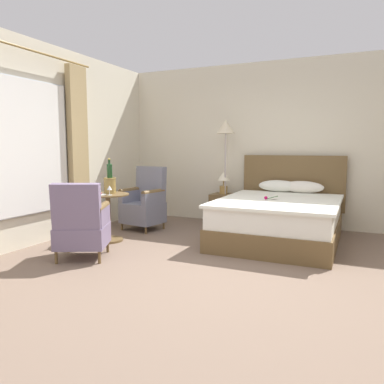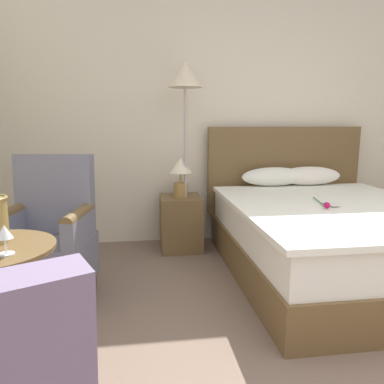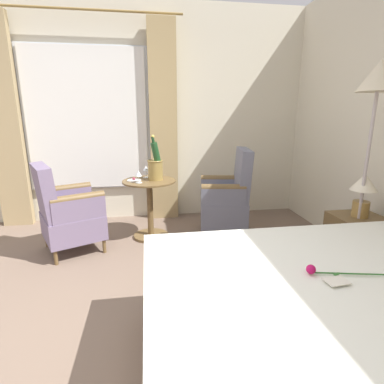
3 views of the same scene
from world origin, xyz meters
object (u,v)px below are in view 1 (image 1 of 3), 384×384
at_px(snack_plate, 101,195).
at_px(armchair_facing_bed, 81,225).
at_px(nightstand, 223,209).
at_px(wine_glass_near_edge, 109,188).
at_px(side_table_round, 108,214).
at_px(armchair_by_window, 145,203).
at_px(wine_glass_near_bucket, 97,186).
at_px(champagne_bucket, 110,182).
at_px(bed, 280,217).
at_px(bedside_lamp, 224,180).
at_px(floor_lamp_brass, 226,137).

relative_size(snack_plate, armchair_facing_bed, 0.17).
xyz_separation_m(nightstand, snack_plate, (-1.11, -2.00, 0.43)).
bearing_deg(nightstand, wine_glass_near_edge, -117.21).
height_order(wine_glass_near_edge, snack_plate, wine_glass_near_edge).
bearing_deg(side_table_round, wine_glass_near_edge, -43.68).
height_order(nightstand, armchair_by_window, armchair_by_window).
distance_m(wine_glass_near_bucket, wine_glass_near_edge, 0.29).
relative_size(nightstand, wine_glass_near_bucket, 3.80).
relative_size(side_table_round, champagne_bucket, 1.35).
relative_size(bed, side_table_round, 3.10).
distance_m(champagne_bucket, armchair_by_window, 0.94).
bearing_deg(champagne_bucket, bedside_lamp, 57.14).
xyz_separation_m(bed, snack_plate, (-2.26, -1.22, 0.36)).
bearing_deg(bedside_lamp, wine_glass_near_edge, -117.21).
height_order(nightstand, snack_plate, snack_plate).
distance_m(wine_glass_near_edge, armchair_by_window, 1.09).
bearing_deg(nightstand, champagne_bucket, -122.86).
relative_size(wine_glass_near_bucket, armchair_by_window, 0.14).
distance_m(nightstand, snack_plate, 2.32).
height_order(floor_lamp_brass, wine_glass_near_bucket, floor_lamp_brass).
xyz_separation_m(bed, champagne_bucket, (-2.28, -0.97, 0.50)).
xyz_separation_m(champagne_bucket, armchair_facing_bed, (0.27, -0.94, -0.42)).
height_order(floor_lamp_brass, side_table_round, floor_lamp_brass).
relative_size(nightstand, champagne_bucket, 1.06).
bearing_deg(snack_plate, champagne_bucket, 94.75).
height_order(wine_glass_near_bucket, armchair_by_window, armchair_by_window).
bearing_deg(wine_glass_near_edge, side_table_round, 136.32).
distance_m(bedside_lamp, champagne_bucket, 2.08).
bearing_deg(armchair_by_window, armchair_facing_bed, -83.67).
bearing_deg(bed, wine_glass_near_bucket, -155.93).
distance_m(floor_lamp_brass, side_table_round, 2.41).
distance_m(side_table_round, wine_glass_near_edge, 0.42).
bearing_deg(armchair_by_window, champagne_bucket, -94.72).
distance_m(nightstand, armchair_by_window, 1.41).
relative_size(wine_glass_near_edge, snack_plate, 0.87).
distance_m(nightstand, side_table_round, 2.14).
height_order(floor_lamp_brass, wine_glass_near_edge, floor_lamp_brass).
relative_size(floor_lamp_brass, wine_glass_near_bucket, 12.82).
xyz_separation_m(bedside_lamp, side_table_round, (-1.12, -1.83, -0.39)).
bearing_deg(snack_plate, bed, 28.34).
distance_m(snack_plate, armchair_by_window, 1.11).
xyz_separation_m(bed, armchair_by_window, (-2.21, -0.14, 0.09)).
relative_size(floor_lamp_brass, side_table_round, 2.65).
relative_size(side_table_round, snack_plate, 4.38).
bearing_deg(armchair_by_window, bed, 3.65).
height_order(bedside_lamp, floor_lamp_brass, floor_lamp_brass).
xyz_separation_m(bedside_lamp, champagne_bucket, (-1.13, -1.75, 0.06)).
height_order(bedside_lamp, armchair_by_window, armchair_by_window).
height_order(side_table_round, snack_plate, snack_plate).
distance_m(bed, armchair_facing_bed, 2.78).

